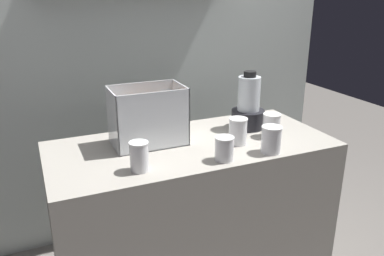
{
  "coord_description": "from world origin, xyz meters",
  "views": [
    {
      "loc": [
        -0.71,
        -1.64,
        1.62
      ],
      "look_at": [
        0.0,
        0.0,
        0.98
      ],
      "focal_mm": 36.37,
      "sensor_mm": 36.0,
      "label": 1
    }
  ],
  "objects_px": {
    "juice_cup_carrot_right": "(271,141)",
    "juice_cup_beet_middle": "(238,132)",
    "blender_pitcher": "(248,107)",
    "juice_cup_carrot_far_left": "(139,158)",
    "juice_cup_beet_left": "(224,150)",
    "juice_cup_beet_far_right": "(271,127)",
    "carrot_display_bin": "(146,126)"
  },
  "relations": [
    {
      "from": "juice_cup_beet_left",
      "to": "blender_pitcher",
      "type": "bearing_deg",
      "value": 45.95
    },
    {
      "from": "juice_cup_beet_middle",
      "to": "juice_cup_carrot_right",
      "type": "distance_m",
      "value": 0.18
    },
    {
      "from": "juice_cup_beet_middle",
      "to": "juice_cup_beet_far_right",
      "type": "distance_m",
      "value": 0.21
    },
    {
      "from": "juice_cup_carrot_right",
      "to": "blender_pitcher",
      "type": "bearing_deg",
      "value": 76.64
    },
    {
      "from": "juice_cup_carrot_right",
      "to": "juice_cup_beet_far_right",
      "type": "xyz_separation_m",
      "value": [
        0.12,
        0.18,
        -0.0
      ]
    },
    {
      "from": "juice_cup_carrot_far_left",
      "to": "juice_cup_beet_far_right",
      "type": "height_order",
      "value": "juice_cup_carrot_far_left"
    },
    {
      "from": "carrot_display_bin",
      "to": "juice_cup_carrot_right",
      "type": "bearing_deg",
      "value": -34.05
    },
    {
      "from": "blender_pitcher",
      "to": "juice_cup_beet_far_right",
      "type": "height_order",
      "value": "blender_pitcher"
    },
    {
      "from": "juice_cup_carrot_right",
      "to": "juice_cup_beet_middle",
      "type": "bearing_deg",
      "value": 119.77
    },
    {
      "from": "juice_cup_carrot_far_left",
      "to": "juice_cup_beet_far_right",
      "type": "relative_size",
      "value": 1.06
    },
    {
      "from": "blender_pitcher",
      "to": "juice_cup_beet_left",
      "type": "relative_size",
      "value": 2.85
    },
    {
      "from": "juice_cup_beet_middle",
      "to": "juice_cup_beet_left",
      "type": "bearing_deg",
      "value": -136.22
    },
    {
      "from": "juice_cup_beet_left",
      "to": "juice_cup_carrot_right",
      "type": "bearing_deg",
      "value": -2.09
    },
    {
      "from": "carrot_display_bin",
      "to": "juice_cup_beet_middle",
      "type": "height_order",
      "value": "carrot_display_bin"
    },
    {
      "from": "blender_pitcher",
      "to": "juice_cup_carrot_right",
      "type": "height_order",
      "value": "blender_pitcher"
    },
    {
      "from": "blender_pitcher",
      "to": "juice_cup_beet_left",
      "type": "xyz_separation_m",
      "value": [
        -0.32,
        -0.33,
        -0.07
      ]
    },
    {
      "from": "juice_cup_carrot_far_left",
      "to": "blender_pitcher",
      "type": "bearing_deg",
      "value": 22.33
    },
    {
      "from": "blender_pitcher",
      "to": "juice_cup_carrot_right",
      "type": "bearing_deg",
      "value": -103.36
    },
    {
      "from": "juice_cup_carrot_far_left",
      "to": "juice_cup_beet_middle",
      "type": "xyz_separation_m",
      "value": [
        0.53,
        0.1,
        0.0
      ]
    },
    {
      "from": "juice_cup_carrot_far_left",
      "to": "juice_cup_beet_left",
      "type": "height_order",
      "value": "juice_cup_carrot_far_left"
    },
    {
      "from": "carrot_display_bin",
      "to": "juice_cup_beet_left",
      "type": "bearing_deg",
      "value": -51.9
    },
    {
      "from": "blender_pitcher",
      "to": "carrot_display_bin",
      "type": "bearing_deg",
      "value": -179.49
    },
    {
      "from": "juice_cup_carrot_far_left",
      "to": "juice_cup_carrot_right",
      "type": "relative_size",
      "value": 1.01
    },
    {
      "from": "blender_pitcher",
      "to": "juice_cup_beet_left",
      "type": "bearing_deg",
      "value": -134.05
    },
    {
      "from": "blender_pitcher",
      "to": "juice_cup_beet_far_right",
      "type": "bearing_deg",
      "value": -76.35
    },
    {
      "from": "juice_cup_beet_middle",
      "to": "juice_cup_carrot_right",
      "type": "relative_size",
      "value": 1.03
    },
    {
      "from": "carrot_display_bin",
      "to": "juice_cup_carrot_right",
      "type": "height_order",
      "value": "carrot_display_bin"
    },
    {
      "from": "carrot_display_bin",
      "to": "juice_cup_carrot_far_left",
      "type": "xyz_separation_m",
      "value": [
        -0.12,
        -0.28,
        -0.03
      ]
    },
    {
      "from": "juice_cup_beet_middle",
      "to": "carrot_display_bin",
      "type": "bearing_deg",
      "value": 156.06
    },
    {
      "from": "juice_cup_beet_left",
      "to": "juice_cup_beet_middle",
      "type": "relative_size",
      "value": 0.83
    },
    {
      "from": "blender_pitcher",
      "to": "juice_cup_carrot_far_left",
      "type": "height_order",
      "value": "blender_pitcher"
    },
    {
      "from": "juice_cup_beet_middle",
      "to": "juice_cup_beet_far_right",
      "type": "xyz_separation_m",
      "value": [
        0.21,
        0.02,
        -0.01
      ]
    }
  ]
}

